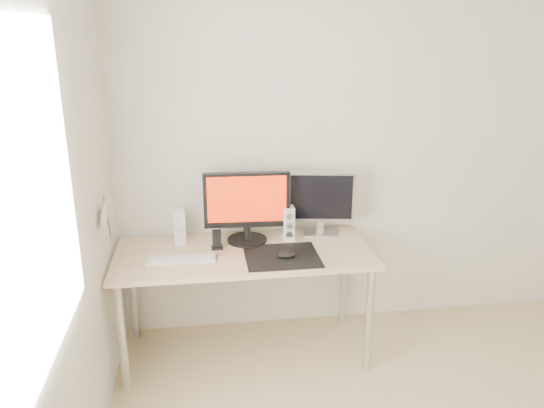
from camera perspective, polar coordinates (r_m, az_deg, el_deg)
wall_back at (r=3.70m, az=10.82°, el=5.51°), size 3.50×0.00×3.50m
wall_left at (r=1.94m, az=-24.55°, el=-7.84°), size 0.00×3.50×3.50m
window_pane at (r=1.84m, az=-25.20°, el=-0.81°), size 0.00×1.30×1.30m
mousepad at (r=3.25m, az=1.09°, el=-5.64°), size 0.45×0.40×0.00m
mouse at (r=3.22m, az=1.53°, el=-5.47°), size 0.11×0.07×0.04m
desk at (r=3.36m, az=-3.03°, el=-6.27°), size 1.60×0.70×0.73m
main_monitor at (r=3.39m, az=-2.73°, el=-0.05°), size 0.55×0.27×0.47m
second_monitor at (r=3.53m, az=5.30°, el=0.43°), size 0.45×0.19×0.43m
speaker_left at (r=3.45m, az=-9.88°, el=-2.47°), size 0.07×0.09×0.23m
speaker_right at (r=3.46m, az=1.76°, el=-2.09°), size 0.07×0.09×0.23m
keyboard at (r=3.24m, az=-9.65°, el=-5.87°), size 0.43×0.15×0.02m
phone_dock at (r=3.36m, az=-5.95°, el=-4.19°), size 0.07×0.06×0.13m
pennant at (r=3.12m, az=-17.49°, el=-1.29°), size 0.01×0.23×0.29m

